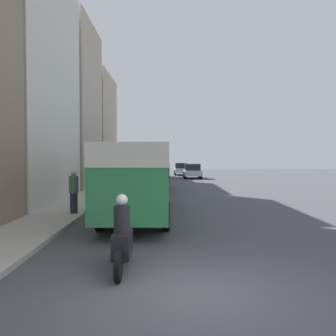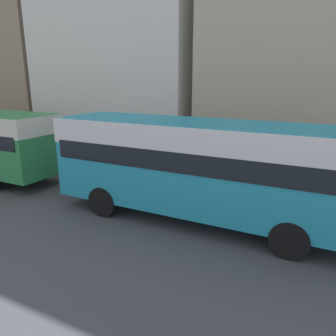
% 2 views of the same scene
% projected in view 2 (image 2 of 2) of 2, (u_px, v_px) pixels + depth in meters
% --- Properties ---
extents(building_corner, '(6.25, 8.65, 10.05)m').
position_uv_depth(building_corner, '(18.00, 69.00, 23.18)').
color(building_corner, gray).
rests_on(building_corner, ground_plane).
extents(building_midblock, '(6.71, 9.40, 12.78)m').
position_uv_depth(building_midblock, '(130.00, 42.00, 18.91)').
color(building_midblock, silver).
rests_on(building_midblock, ground_plane).
extents(building_far_terrace, '(6.22, 8.11, 12.73)m').
position_uv_depth(building_far_terrace, '(305.00, 32.00, 14.56)').
color(building_far_terrace, '#BCAD93').
rests_on(building_far_terrace, ground_plane).
extents(bus_following, '(2.52, 9.41, 3.14)m').
position_uv_depth(bus_following, '(200.00, 158.00, 10.01)').
color(bus_following, teal).
rests_on(bus_following, ground_plane).
extents(pedestrian_walking_away, '(0.39, 0.39, 1.79)m').
position_uv_depth(pedestrian_walking_away, '(13.00, 141.00, 17.85)').
color(pedestrian_walking_away, '#232838').
rests_on(pedestrian_walking_away, sidewalk).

